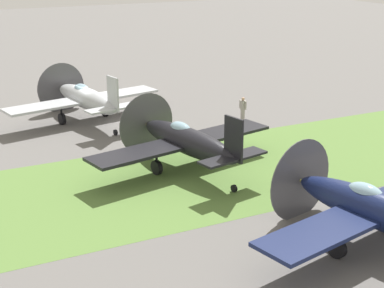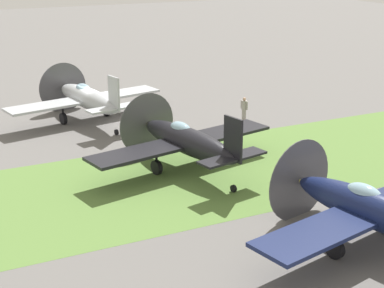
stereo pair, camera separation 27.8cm
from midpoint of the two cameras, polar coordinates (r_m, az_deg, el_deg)
name	(u,v)px [view 2 (the right image)]	position (r m, az deg, el deg)	size (l,w,h in m)	color
ground_plane	(99,120)	(42.28, -8.78, 2.35)	(160.00, 160.00, 0.00)	#605E5B
grass_verge	(172,181)	(31.03, -1.70, -3.55)	(120.00, 11.00, 0.01)	#567A38
airplane_lead	(87,98)	(41.54, -9.91, 4.40)	(11.36, 9.06, 4.02)	#B2B7BC
airplane_wingman	(186,140)	(31.94, -0.31, 0.34)	(11.39, 9.09, 4.03)	black
airplane_trail	(374,210)	(24.74, 17.47, -6.12)	(11.64, 9.30, 4.12)	#141E47
ground_crew_chief	(244,109)	(41.29, 5.24, 3.41)	(0.38, 0.61, 1.73)	#9E998E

